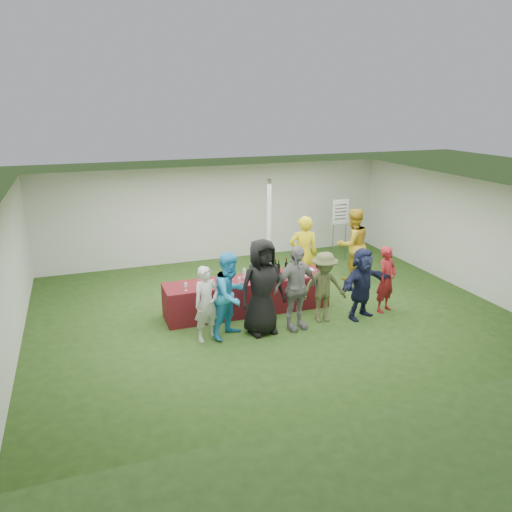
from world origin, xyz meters
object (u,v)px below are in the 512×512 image
object	(u,v)px
dump_bucket	(322,270)
customer_6	(386,279)
serving_table	(247,295)
customer_1	(231,295)
wine_list_sign	(340,216)
customer_2	(262,287)
customer_4	(324,287)
staff_back	(353,244)
staff_pourer	(304,254)
customer_0	(207,304)
customer_5	(362,283)
customer_3	(296,288)

from	to	relation	value
dump_bucket	customer_6	distance (m)	1.41
serving_table	customer_1	xyz separation A→B (m)	(-0.68, -1.01, 0.48)
wine_list_sign	customer_2	xyz separation A→B (m)	(-3.70, -3.60, -0.35)
customer_4	customer_6	bearing A→B (deg)	6.02
wine_list_sign	customer_4	world-z (taller)	wine_list_sign
serving_table	customer_6	distance (m)	3.04
staff_back	customer_4	xyz separation A→B (m)	(-1.88, -2.08, -0.17)
staff_pourer	customer_0	distance (m)	3.29
dump_bucket	customer_4	world-z (taller)	customer_4
wine_list_sign	customer_1	xyz separation A→B (m)	(-4.32, -3.53, -0.46)
serving_table	customer_2	distance (m)	1.23
staff_pourer	customer_2	bearing A→B (deg)	62.28
serving_table	customer_5	distance (m)	2.46
staff_pourer	customer_3	bearing A→B (deg)	77.17
serving_table	dump_bucket	size ratio (longest dim) A/B	15.47
wine_list_sign	customer_2	distance (m)	5.18
dump_bucket	customer_4	size ratio (longest dim) A/B	0.15
customer_0	customer_6	distance (m)	4.01
serving_table	customer_4	distance (m)	1.71
staff_pourer	customer_2	distance (m)	2.46
staff_pourer	customer_5	bearing A→B (deg)	122.29
customer_3	customer_6	bearing A→B (deg)	-7.00
serving_table	staff_pourer	distance (m)	1.87
dump_bucket	staff_back	xyz separation A→B (m)	(1.53, 1.29, 0.09)
customer_1	customer_4	size ratio (longest dim) A/B	1.13
customer_2	customer_5	size ratio (longest dim) A/B	1.26
dump_bucket	wine_list_sign	bearing A→B (deg)	54.47
customer_2	customer_3	bearing A→B (deg)	-11.83
staff_pourer	customer_2	world-z (taller)	customer_2
staff_pourer	customer_1	distance (m)	2.88
customer_1	dump_bucket	bearing A→B (deg)	-14.23
customer_0	customer_2	bearing A→B (deg)	-18.49
wine_list_sign	customer_5	distance (m)	3.97
customer_5	customer_6	xyz separation A→B (m)	(0.69, 0.12, -0.03)
serving_table	dump_bucket	distance (m)	1.75
dump_bucket	customer_4	xyz separation A→B (m)	(-0.35, -0.79, -0.09)
customer_5	customer_4	bearing A→B (deg)	154.31
staff_back	customer_3	bearing A→B (deg)	36.77
staff_pourer	wine_list_sign	bearing A→B (deg)	-120.80
staff_pourer	customer_4	world-z (taller)	staff_pourer
serving_table	customer_5	bearing A→B (deg)	-27.33
dump_bucket	customer_3	bearing A→B (deg)	-138.77
customer_4	staff_back	bearing A→B (deg)	53.29
serving_table	customer_2	size ratio (longest dim) A/B	1.87
dump_bucket	wine_list_sign	xyz separation A→B (m)	(1.96, 2.74, 0.48)
customer_4	customer_6	xyz separation A→B (m)	(1.52, 0.02, -0.02)
dump_bucket	customer_1	size ratio (longest dim) A/B	0.14
staff_pourer	customer_5	distance (m)	1.88
customer_6	customer_0	bearing A→B (deg)	157.10
customer_5	staff_pourer	bearing A→B (deg)	87.56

